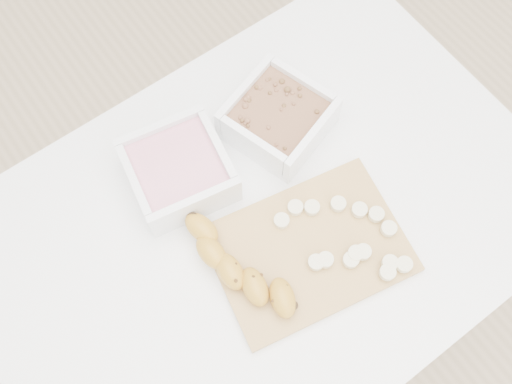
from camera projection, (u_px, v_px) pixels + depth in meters
ground at (262, 303)px, 1.69m from camera, size 3.50×3.50×0.00m
table at (265, 235)px, 1.08m from camera, size 1.00×0.70×0.75m
bowl_yogurt at (179, 170)px, 0.99m from camera, size 0.19×0.19×0.08m
bowl_granola at (278, 118)px, 1.03m from camera, size 0.21×0.21×0.08m
cutting_board at (309, 250)px, 0.97m from camera, size 0.35×0.28×0.01m
banana at (240, 268)px, 0.93m from camera, size 0.07×0.23×0.04m
banana_slices at (349, 238)px, 0.96m from camera, size 0.16×0.21×0.02m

